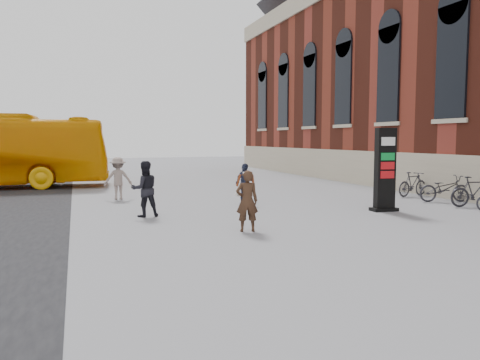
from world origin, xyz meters
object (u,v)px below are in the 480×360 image
object	(u,v)px
pedestrian_a	(145,189)
pedestrian_b	(118,178)
pedestrian_c	(245,184)
bike_7	(413,184)
info_pylon	(385,170)
bike_5	(475,192)
bike_6	(444,189)
woman	(247,200)

from	to	relation	value
pedestrian_a	pedestrian_b	xyz separation A→B (m)	(-0.42, 4.60, -0.02)
pedestrian_c	bike_7	size ratio (longest dim) A/B	0.87
info_pylon	bike_5	size ratio (longest dim) A/B	1.52
pedestrian_a	bike_5	xyz separation A→B (m)	(11.39, -1.82, -0.32)
pedestrian_b	bike_7	bearing A→B (deg)	167.68
pedestrian_a	info_pylon	bearing A→B (deg)	163.28
info_pylon	bike_6	distance (m)	3.89
bike_5	bike_6	xyz separation A→B (m)	(0.00, 1.45, -0.03)
info_pylon	pedestrian_a	world-z (taller)	info_pylon
info_pylon	bike_7	bearing A→B (deg)	43.73
pedestrian_a	bike_6	world-z (taller)	pedestrian_a
bike_5	bike_7	size ratio (longest dim) A/B	1.05
woman	bike_7	bearing A→B (deg)	-140.89
woman	pedestrian_a	bearing A→B (deg)	-43.82
pedestrian_a	woman	bearing A→B (deg)	118.34
pedestrian_c	bike_5	xyz separation A→B (m)	(7.48, -3.42, -0.21)
bike_6	bike_7	world-z (taller)	bike_7
bike_6	bike_7	size ratio (longest dim) A/B	1.13
pedestrian_c	bike_6	xyz separation A→B (m)	(7.48, -1.96, -0.24)
woman	bike_6	xyz separation A→B (m)	(9.19, 2.88, -0.31)
pedestrian_b	pedestrian_c	world-z (taller)	pedestrian_b
woman	pedestrian_a	world-z (taller)	pedestrian_a
info_pylon	pedestrian_b	distance (m)	10.25
pedestrian_a	bike_5	bearing A→B (deg)	165.16
pedestrian_a	bike_7	xyz separation A→B (m)	(11.39, 1.43, -0.35)
info_pylon	bike_6	world-z (taller)	info_pylon
info_pylon	bike_5	xyz separation A→B (m)	(3.61, -0.31, -0.85)
pedestrian_a	bike_6	size ratio (longest dim) A/B	0.88
bike_5	pedestrian_b	bearing A→B (deg)	73.72
pedestrian_c	bike_5	bearing A→B (deg)	-142.83
info_pylon	bike_7	world-z (taller)	info_pylon
pedestrian_a	bike_6	xyz separation A→B (m)	(11.39, -0.37, -0.35)
woman	info_pylon	bearing A→B (deg)	-150.55
info_pylon	bike_6	bearing A→B (deg)	22.05
bike_5	info_pylon	bearing A→B (deg)	97.27
woman	bike_7	xyz separation A→B (m)	(9.19, 4.69, -0.30)
bike_5	bike_7	xyz separation A→B (m)	(0.00, 3.26, -0.03)
bike_7	pedestrian_a	bearing A→B (deg)	84.29
bike_7	info_pylon	bearing A→B (deg)	116.30
bike_7	pedestrian_b	bearing A→B (deg)	62.10
woman	pedestrian_b	world-z (taller)	pedestrian_b
pedestrian_b	pedestrian_c	distance (m)	5.28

